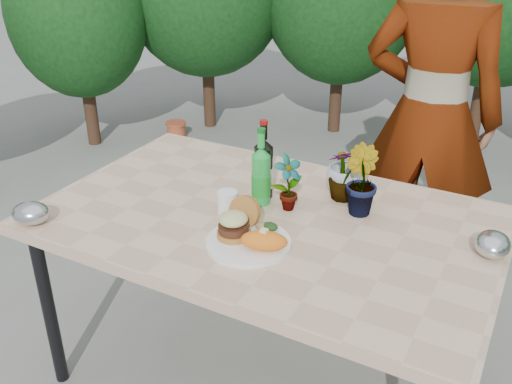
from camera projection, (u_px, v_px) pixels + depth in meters
The scene contains 18 objects.
ground at pixel (265, 373), 2.37m from camera, with size 80.00×80.00×0.00m, color slate.
patio_table at pixel (267, 230), 2.05m from camera, with size 1.60×1.00×0.75m.
shrub_hedge at pixel (439, 34), 3.12m from camera, with size 6.78×5.14×1.97m.
dinner_plate at pixel (248, 243), 1.85m from camera, with size 0.28×0.28×0.01m, color white.
burger_stack at pixel (236, 222), 1.87m from camera, with size 0.11×0.16×0.11m.
sweet_potato at pixel (264, 241), 1.79m from camera, with size 0.15×0.08×0.06m, color orange.
grilled_veg at pixel (266, 226), 1.91m from camera, with size 0.08×0.05×0.03m.
wine_bottle at pixel (263, 169), 2.11m from camera, with size 0.07×0.07×0.30m.
sparkling_water at pixel (261, 177), 2.07m from camera, with size 0.07×0.07×0.29m.
plastic_cup at pixel (228, 204), 2.00m from camera, with size 0.07×0.07×0.10m, color white.
seedling_left at pixel (288, 183), 2.02m from camera, with size 0.11×0.08×0.21m, color #1F541C.
seedling_mid at pixel (360, 180), 2.00m from camera, with size 0.14×0.11×0.25m, color #2B561D.
seedling_right at pixel (344, 174), 2.10m from camera, with size 0.11×0.11×0.20m, color #21551D.
blue_bowl at pixel (344, 180), 2.17m from camera, with size 0.13×0.13×0.11m, color silver.
foil_packet_left at pixel (31, 213), 1.96m from camera, with size 0.13×0.11×0.08m, color #ADAEB4.
foil_packet_right at pixel (493, 244), 1.78m from camera, with size 0.13×0.11×0.08m, color #B6B8BD.
person at pixel (430, 117), 2.59m from camera, with size 0.64×0.42×1.75m, color #8C6046.
terracotta_pot at pixel (176, 130), 4.71m from camera, with size 0.17×0.17×0.14m.
Camera 1 is at (0.81, -1.58, 1.74)m, focal length 40.00 mm.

